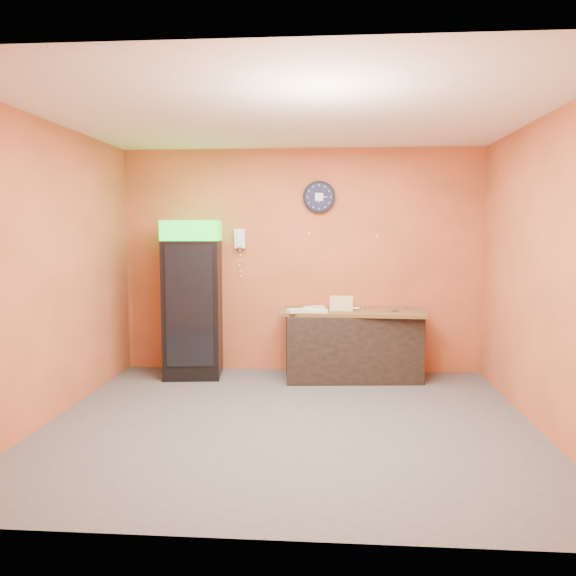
{
  "coord_description": "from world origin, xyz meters",
  "views": [
    {
      "loc": [
        0.36,
        -5.06,
        1.78
      ],
      "look_at": [
        -0.06,
        0.6,
        1.2
      ],
      "focal_mm": 35.0,
      "sensor_mm": 36.0,
      "label": 1
    }
  ],
  "objects": [
    {
      "name": "kitchen_tool",
      "position": [
        0.76,
        1.73,
        0.86
      ],
      "size": [
        0.06,
        0.06,
        0.06
      ],
      "primitive_type": "cylinder",
      "color": "silver",
      "rests_on": "butcher_paper"
    },
    {
      "name": "butcher_paper",
      "position": [
        0.64,
        1.65,
        0.81
      ],
      "size": [
        1.74,
        0.79,
        0.04
      ],
      "primitive_type": "cube",
      "rotation": [
        0.0,
        0.0,
        -0.04
      ],
      "color": "brown",
      "rests_on": "prep_counter"
    },
    {
      "name": "ceiling",
      "position": [
        0.0,
        0.0,
        2.8
      ],
      "size": [
        4.5,
        4.0,
        0.02
      ],
      "primitive_type": "cube",
      "color": "white",
      "rests_on": "back_wall"
    },
    {
      "name": "sub_roll_stack",
      "position": [
        0.51,
        1.59,
        0.92
      ],
      "size": [
        0.28,
        0.12,
        0.17
      ],
      "rotation": [
        0.0,
        0.0,
        -0.09
      ],
      "color": "beige",
      "rests_on": "butcher_paper"
    },
    {
      "name": "wrapped_sandwich_left",
      "position": [
        0.03,
        1.4,
        0.86
      ],
      "size": [
        0.33,
        0.26,
        0.04
      ],
      "primitive_type": "cube",
      "rotation": [
        0.0,
        0.0,
        0.51
      ],
      "color": "silver",
      "rests_on": "butcher_paper"
    },
    {
      "name": "beverage_cooler",
      "position": [
        -1.31,
        1.61,
        0.93
      ],
      "size": [
        0.74,
        0.75,
        1.9
      ],
      "rotation": [
        0.0,
        0.0,
        0.11
      ],
      "color": "black",
      "rests_on": "floor"
    },
    {
      "name": "wall_clock",
      "position": [
        0.22,
        1.97,
        2.2
      ],
      "size": [
        0.4,
        0.06,
        0.4
      ],
      "color": "black",
      "rests_on": "back_wall"
    },
    {
      "name": "wrapped_sandwich_mid",
      "position": [
        0.21,
        1.39,
        0.85
      ],
      "size": [
        0.28,
        0.12,
        0.04
      ],
      "primitive_type": "cube",
      "rotation": [
        0.0,
        0.0,
        -0.04
      ],
      "color": "silver",
      "rests_on": "butcher_paper"
    },
    {
      "name": "wall_phone",
      "position": [
        -0.77,
        1.95,
        1.68
      ],
      "size": [
        0.13,
        0.11,
        0.24
      ],
      "color": "white",
      "rests_on": "back_wall"
    },
    {
      "name": "prep_counter",
      "position": [
        0.64,
        1.65,
        0.4
      ],
      "size": [
        1.65,
        0.85,
        0.79
      ],
      "primitive_type": "cube",
      "rotation": [
        0.0,
        0.0,
        0.09
      ],
      "color": "black",
      "rests_on": "floor"
    },
    {
      "name": "back_wall",
      "position": [
        0.0,
        2.0,
        1.4
      ],
      "size": [
        4.5,
        0.02,
        2.8
      ],
      "primitive_type": "cube",
      "color": "#E1643F",
      "rests_on": "floor"
    },
    {
      "name": "floor",
      "position": [
        0.0,
        0.0,
        0.0
      ],
      "size": [
        4.5,
        4.5,
        0.0
      ],
      "primitive_type": "plane",
      "color": "#47474C",
      "rests_on": "ground"
    },
    {
      "name": "left_wall",
      "position": [
        -2.25,
        0.0,
        1.4
      ],
      "size": [
        0.02,
        4.0,
        2.8
      ],
      "primitive_type": "cube",
      "color": "#E1643F",
      "rests_on": "floor"
    },
    {
      "name": "wrapped_sandwich_right",
      "position": [
        0.18,
        1.69,
        0.85
      ],
      "size": [
        0.27,
        0.2,
        0.04
      ],
      "primitive_type": "cube",
      "rotation": [
        0.0,
        0.0,
        0.44
      ],
      "color": "silver",
      "rests_on": "butcher_paper"
    },
    {
      "name": "right_wall",
      "position": [
        2.25,
        0.0,
        1.4
      ],
      "size": [
        0.02,
        4.0,
        2.8
      ],
      "primitive_type": "cube",
      "color": "#E1643F",
      "rests_on": "floor"
    }
  ]
}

